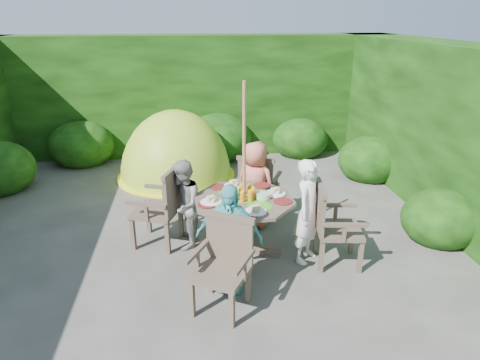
{
  "coord_description": "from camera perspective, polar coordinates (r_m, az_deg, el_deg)",
  "views": [
    {
      "loc": [
        0.02,
        -5.43,
        2.89
      ],
      "look_at": [
        0.65,
        -0.21,
        0.85
      ],
      "focal_mm": 32.0,
      "sensor_mm": 36.0,
      "label": 1
    }
  ],
  "objects": [
    {
      "name": "garden_chair_right",
      "position": [
        5.31,
        12.19,
        -5.77
      ],
      "size": [
        0.61,
        0.66,
        0.99
      ],
      "rotation": [
        0.0,
        0.0,
        1.43
      ],
      "color": "#40342A",
      "rests_on": "ground"
    },
    {
      "name": "hedge_enclosure",
      "position": [
        6.96,
        -6.92,
        7.41
      ],
      "size": [
        9.0,
        9.0,
        2.5
      ],
      "color": "black",
      "rests_on": "ground"
    },
    {
      "name": "garden_chair_front",
      "position": [
        4.48,
        -2.18,
        -10.99
      ],
      "size": [
        0.74,
        0.71,
        0.95
      ],
      "rotation": [
        0.0,
        0.0,
        -0.51
      ],
      "color": "#40342A",
      "rests_on": "ground"
    },
    {
      "name": "child_back",
      "position": [
        6.08,
        2.03,
        -0.61
      ],
      "size": [
        0.73,
        0.7,
        1.26
      ],
      "primitive_type": "imported",
      "rotation": [
        0.0,
        0.0,
        2.47
      ],
      "color": "#D56A58",
      "rests_on": "ground"
    },
    {
      "name": "dome_tent",
      "position": [
        8.28,
        -8.41,
        0.53
      ],
      "size": [
        2.29,
        2.29,
        2.54
      ],
      "rotation": [
        0.0,
        0.0,
        0.11
      ],
      "color": "#A4BC24",
      "rests_on": "ground"
    },
    {
      "name": "child_front",
      "position": [
        4.67,
        -1.48,
        -7.77
      ],
      "size": [
        0.8,
        0.51,
        1.26
      ],
      "primitive_type": "imported",
      "rotation": [
        0.0,
        0.0,
        -0.3
      ],
      "color": "#52B9BF",
      "rests_on": "ground"
    },
    {
      "name": "garden_chair_back",
      "position": [
        6.4,
        2.41,
        -0.68
      ],
      "size": [
        0.73,
        0.69,
        0.95
      ],
      "rotation": [
        0.0,
        0.0,
        2.71
      ],
      "color": "#40342A",
      "rests_on": "ground"
    },
    {
      "name": "ground",
      "position": [
        6.15,
        -6.3,
        -6.98
      ],
      "size": [
        60.0,
        60.0,
        0.0
      ],
      "primitive_type": "plane",
      "color": "#413F3A",
      "rests_on": "ground"
    },
    {
      "name": "child_left",
      "position": [
        5.58,
        -7.57,
        -3.31
      ],
      "size": [
        0.51,
        0.62,
        1.19
      ],
      "primitive_type": "imported",
      "rotation": [
        0.0,
        0.0,
        -1.68
      ],
      "color": "gray",
      "rests_on": "ground"
    },
    {
      "name": "patio_table",
      "position": [
        5.36,
        0.57,
        -3.65
      ],
      "size": [
        1.66,
        1.66,
        0.91
      ],
      "rotation": [
        0.0,
        0.0,
        -0.33
      ],
      "color": "#40342A",
      "rests_on": "ground"
    },
    {
      "name": "parasol_pole",
      "position": [
        5.18,
        0.53,
        0.99
      ],
      "size": [
        0.06,
        0.06,
        2.2
      ],
      "primitive_type": "cylinder",
      "rotation": [
        0.0,
        0.0,
        -0.33
      ],
      "color": "brown",
      "rests_on": "ground"
    },
    {
      "name": "child_right",
      "position": [
        5.26,
        9.1,
        -4.16
      ],
      "size": [
        0.55,
        0.57,
        1.32
      ],
      "primitive_type": "imported",
      "rotation": [
        0.0,
        0.0,
        0.89
      ],
      "color": "white",
      "rests_on": "ground"
    },
    {
      "name": "garden_chair_left",
      "position": [
        5.69,
        -10.3,
        -3.39
      ],
      "size": [
        0.73,
        0.78,
        1.04
      ],
      "rotation": [
        0.0,
        0.0,
        -1.92
      ],
      "color": "#40342A",
      "rests_on": "ground"
    }
  ]
}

